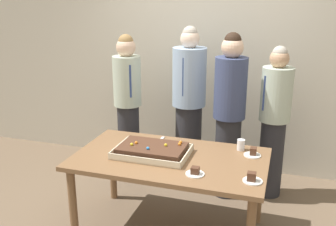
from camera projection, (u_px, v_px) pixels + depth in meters
name	position (u px, v px, depth m)	size (l,w,h in m)	color
interior_back_panel	(210.00, 46.00, 4.55)	(8.00, 0.12, 3.00)	beige
party_table	(170.00, 166.00, 3.34)	(1.67, 0.95, 0.74)	brown
sheet_cake	(152.00, 151.00, 3.35)	(0.64, 0.43, 0.11)	beige
plated_slice_near_left	(252.00, 179.00, 2.87)	(0.15, 0.15, 0.08)	white
plated_slice_near_right	(195.00, 172.00, 2.99)	(0.15, 0.15, 0.06)	white
plated_slice_far_left	(253.00, 153.00, 3.34)	(0.15, 0.15, 0.07)	white
drink_cup_nearest	(241.00, 145.00, 3.45)	(0.07, 0.07, 0.10)	white
cake_server_utensil	(160.00, 140.00, 3.68)	(0.03, 0.20, 0.01)	silver
person_serving_front	(189.00, 104.00, 4.26)	(0.37, 0.37, 1.78)	#28282D
person_green_shirt_behind	(128.00, 105.00, 4.33)	(0.31, 0.31, 1.69)	#28282D
person_striped_tie_right	(274.00, 121.00, 3.95)	(0.31, 0.31, 1.62)	#28282D
person_left_edge_reaching	(229.00, 114.00, 3.92)	(0.33, 0.33, 1.75)	#28282D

